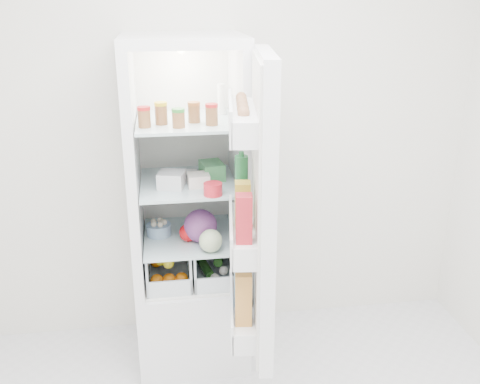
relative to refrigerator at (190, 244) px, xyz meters
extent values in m
cube|color=white|center=(0.20, 0.25, 0.63)|extent=(3.00, 0.02, 2.60)
cube|color=white|center=(0.00, -0.04, -0.42)|extent=(0.60, 0.60, 0.50)
cube|color=white|center=(0.00, -0.04, 1.11)|extent=(0.60, 0.60, 0.05)
cube|color=white|center=(0.00, 0.24, 0.46)|extent=(0.60, 0.05, 1.25)
cube|color=white|center=(-0.28, -0.04, 0.46)|extent=(0.05, 0.60, 1.25)
cube|color=white|center=(0.27, -0.04, 0.46)|extent=(0.05, 0.60, 1.25)
cube|color=white|center=(0.00, 0.21, 0.46)|extent=(0.50, 0.01, 1.25)
sphere|color=white|center=(0.00, 0.17, 1.04)|extent=(0.05, 0.05, 0.05)
cube|color=silver|center=(0.00, -0.06, 0.07)|extent=(0.49, 0.53, 0.01)
cube|color=silver|center=(0.00, -0.06, 0.38)|extent=(0.49, 0.53, 0.02)
cube|color=silver|center=(0.00, -0.06, 0.71)|extent=(0.49, 0.53, 0.02)
cylinder|color=#B21919|center=(-0.20, -0.20, 0.76)|extent=(0.06, 0.06, 0.08)
cylinder|color=gold|center=(-0.12, -0.15, 0.76)|extent=(0.06, 0.06, 0.08)
cylinder|color=#267226|center=(-0.04, -0.23, 0.76)|extent=(0.06, 0.06, 0.08)
cylinder|color=brown|center=(0.04, -0.13, 0.76)|extent=(0.06, 0.06, 0.08)
cylinder|color=#B21919|center=(0.12, -0.20, 0.76)|extent=(0.06, 0.06, 0.08)
cylinder|color=white|center=(0.20, 0.04, 0.80)|extent=(0.06, 0.06, 0.16)
cube|color=silver|center=(-0.09, -0.14, 0.43)|extent=(0.15, 0.15, 0.08)
cube|color=white|center=(0.05, -0.14, 0.42)|extent=(0.11, 0.11, 0.06)
cylinder|color=red|center=(0.11, -0.28, 0.42)|extent=(0.11, 0.11, 0.06)
cube|color=silver|center=(-0.02, 0.00, 0.41)|extent=(0.16, 0.13, 0.04)
cube|color=#439451|center=(0.13, -0.03, 0.44)|extent=(0.13, 0.17, 0.09)
sphere|color=#4F1C52|center=(0.05, -0.14, 0.17)|extent=(0.18, 0.18, 0.18)
sphere|color=red|center=(-0.01, -0.13, 0.13)|extent=(0.10, 0.10, 0.10)
cylinder|color=#8CAED1|center=(-0.17, -0.03, 0.11)|extent=(0.17, 0.17, 0.06)
sphere|color=#BACE9A|center=(0.10, -0.27, 0.14)|extent=(0.12, 0.12, 0.12)
sphere|color=orange|center=(-0.19, -0.18, -0.12)|extent=(0.07, 0.07, 0.07)
sphere|color=orange|center=(-0.12, -0.18, -0.12)|extent=(0.07, 0.07, 0.07)
sphere|color=orange|center=(-0.06, -0.18, -0.12)|extent=(0.07, 0.07, 0.07)
sphere|color=orange|center=(-0.19, -0.06, -0.06)|extent=(0.07, 0.07, 0.07)
sphere|color=orange|center=(-0.12, -0.06, -0.06)|extent=(0.07, 0.07, 0.07)
sphere|color=yellow|center=(-0.16, -0.12, -0.03)|extent=(0.06, 0.06, 0.06)
sphere|color=yellow|center=(-0.09, -0.01, -0.03)|extent=(0.06, 0.06, 0.06)
sphere|color=yellow|center=(-0.12, -0.16, -0.03)|extent=(0.06, 0.06, 0.06)
cylinder|color=#1F4C19|center=(0.08, -0.06, -0.13)|extent=(0.09, 0.21, 0.05)
cylinder|color=#1F4C19|center=(0.16, -0.01, -0.08)|extent=(0.08, 0.21, 0.05)
sphere|color=white|center=(0.12, -0.18, -0.13)|extent=(0.05, 0.05, 0.05)
sphere|color=white|center=(0.17, -0.16, -0.10)|extent=(0.05, 0.05, 0.05)
cube|color=white|center=(0.29, -0.64, 0.46)|extent=(0.13, 0.60, 1.30)
cube|color=white|center=(0.26, -0.63, 0.46)|extent=(0.08, 0.56, 1.26)
cube|color=white|center=(0.21, -0.63, 0.83)|extent=(0.17, 0.51, 0.10)
cube|color=white|center=(0.21, -0.63, 0.33)|extent=(0.17, 0.51, 0.10)
cube|color=white|center=(0.21, -0.63, -0.07)|extent=(0.17, 0.51, 0.10)
sphere|color=#8E5F40|center=(0.19, -0.75, 0.89)|extent=(0.05, 0.05, 0.05)
sphere|color=#8E5F40|center=(0.20, -0.67, 0.89)|extent=(0.05, 0.05, 0.05)
sphere|color=#8E5F40|center=(0.21, -0.59, 0.89)|extent=(0.05, 0.05, 0.05)
sphere|color=#8E5F40|center=(0.22, -0.51, 0.89)|extent=(0.05, 0.05, 0.05)
sphere|color=#8E5F40|center=(0.23, -0.43, 0.89)|extent=(0.05, 0.05, 0.05)
cylinder|color=#18562A|center=(0.22, -0.48, 0.51)|extent=(0.06, 0.06, 0.26)
cube|color=gold|center=(0.20, -0.66, 0.48)|extent=(0.07, 0.07, 0.20)
cube|color=red|center=(0.18, -0.81, 0.48)|extent=(0.07, 0.07, 0.20)
cube|color=white|center=(0.22, -0.48, 0.10)|extent=(0.08, 0.08, 0.24)
cube|color=#288BCC|center=(0.20, -0.63, 0.10)|extent=(0.08, 0.08, 0.24)
cube|color=gold|center=(0.19, -0.78, 0.10)|extent=(0.08, 0.08, 0.24)
camera|label=1|loc=(-0.12, -2.72, 1.32)|focal=40.00mm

